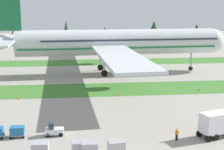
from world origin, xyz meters
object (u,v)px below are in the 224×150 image
at_px(uld_container_3, 116,148).
at_px(taxiway_marker_0, 118,94).
at_px(airliner, 111,42).
at_px(cargo_dolly_lead, 17,131).
at_px(uld_container_0, 80,148).
at_px(uld_container_1, 40,149).
at_px(taxiway_marker_1, 19,98).
at_px(ground_crew_marshaller, 177,134).
at_px(baggage_tug, 54,130).
at_px(catering_truck, 222,123).
at_px(uld_container_2, 90,149).
at_px(taxiway_marker_2, 199,89).

xyz_separation_m(uld_container_3, taxiway_marker_0, (3.63, 27.27, -0.62)).
bearing_deg(airliner, cargo_dolly_lead, -25.06).
distance_m(uld_container_0, uld_container_1, 4.83).
relative_size(uld_container_0, taxiway_marker_0, 3.64).
bearing_deg(uld_container_1, taxiway_marker_1, 104.62).
relative_size(uld_container_3, taxiway_marker_0, 3.64).
xyz_separation_m(uld_container_0, uld_container_1, (-4.83, 0.06, 0.02)).
bearing_deg(cargo_dolly_lead, taxiway_marker_0, 140.08).
bearing_deg(ground_crew_marshaller, uld_container_3, -179.01).
xyz_separation_m(baggage_tug, ground_crew_marshaller, (16.80, -3.50, 0.13)).
distance_m(baggage_tug, ground_crew_marshaller, 17.16).
xyz_separation_m(catering_truck, taxiway_marker_1, (-31.47, 22.22, -1.62)).
distance_m(cargo_dolly_lead, catering_truck, 28.63).
bearing_deg(baggage_tug, taxiway_marker_0, 149.56).
xyz_separation_m(airliner, taxiway_marker_0, (-0.93, -23.57, -8.16)).
bearing_deg(baggage_tug, ground_crew_marshaller, 77.86).
distance_m(baggage_tug, taxiway_marker_0, 23.39).
bearing_deg(taxiway_marker_1, uld_container_2, -64.35).
distance_m(ground_crew_marshaller, uld_container_3, 9.42).
bearing_deg(catering_truck, cargo_dolly_lead, -112.81).
bearing_deg(cargo_dolly_lead, catering_truck, 84.37).
height_order(ground_crew_marshaller, uld_container_3, uld_container_3).
distance_m(uld_container_0, uld_container_3, 4.47).
bearing_deg(ground_crew_marshaller, uld_container_1, 168.53).
distance_m(baggage_tug, uld_container_0, 7.54).
relative_size(cargo_dolly_lead, uld_container_2, 1.11).
relative_size(catering_truck, taxiway_marker_1, 10.94).
xyz_separation_m(airliner, catering_truck, (10.83, -46.46, -6.48)).
height_order(catering_truck, uld_container_3, catering_truck).
relative_size(airliner, uld_container_2, 39.65).
xyz_separation_m(catering_truck, uld_container_3, (-15.39, -4.38, -1.06)).
bearing_deg(cargo_dolly_lead, airliner, 157.67).
distance_m(airliner, uld_container_1, 52.76).
distance_m(cargo_dolly_lead, taxiway_marker_1, 19.83).
distance_m(uld_container_1, uld_container_3, 9.29).
xyz_separation_m(catering_truck, ground_crew_marshaller, (-6.66, -0.85, -1.01)).
relative_size(catering_truck, uld_container_3, 3.66).
height_order(catering_truck, uld_container_2, catering_truck).
xyz_separation_m(ground_crew_marshaller, uld_container_2, (-12.03, -3.56, -0.05)).
bearing_deg(uld_container_1, baggage_tug, 79.60).
height_order(baggage_tug, ground_crew_marshaller, baggage_tug).
bearing_deg(uld_container_1, uld_container_0, -0.69).
xyz_separation_m(uld_container_0, taxiway_marker_0, (8.08, 26.84, -0.60)).
xyz_separation_m(airliner, uld_container_1, (-13.84, -50.36, -7.53)).
bearing_deg(cargo_dolly_lead, ground_crew_marshaller, 80.60).
distance_m(taxiway_marker_1, taxiway_marker_2, 37.82).
bearing_deg(taxiway_marker_1, uld_container_3, -58.83).
bearing_deg(airliner, taxiway_marker_1, -43.54).
bearing_deg(uld_container_2, taxiway_marker_1, 115.65).
bearing_deg(taxiway_marker_0, uld_container_1, -115.73).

